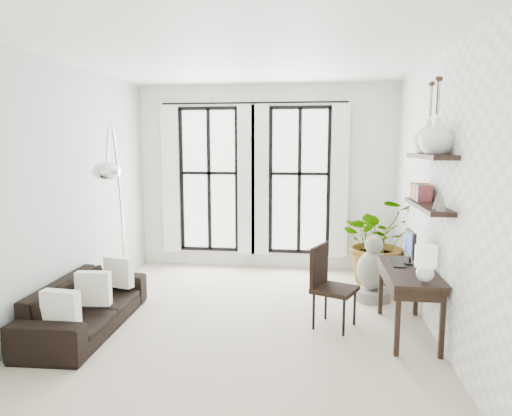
% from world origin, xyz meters
% --- Properties ---
extents(floor, '(5.00, 5.00, 0.00)m').
position_xyz_m(floor, '(0.00, 0.00, 0.00)').
color(floor, '#B4A68F').
rests_on(floor, ground).
extents(ceiling, '(5.00, 5.00, 0.00)m').
position_xyz_m(ceiling, '(0.00, 0.00, 3.20)').
color(ceiling, white).
rests_on(ceiling, wall_back).
extents(wall_left, '(0.00, 5.00, 5.00)m').
position_xyz_m(wall_left, '(-2.25, 0.00, 1.60)').
color(wall_left, '#A8BBB1').
rests_on(wall_left, floor).
extents(wall_right, '(0.00, 5.00, 5.00)m').
position_xyz_m(wall_right, '(2.25, 0.00, 1.60)').
color(wall_right, white).
rests_on(wall_right, floor).
extents(wall_back, '(4.50, 0.00, 4.50)m').
position_xyz_m(wall_back, '(0.00, 2.50, 1.60)').
color(wall_back, white).
rests_on(wall_back, floor).
extents(windows, '(3.26, 0.13, 2.65)m').
position_xyz_m(windows, '(-0.20, 2.43, 1.56)').
color(windows, white).
rests_on(windows, wall_back).
extents(wall_shelves, '(0.25, 1.30, 0.60)m').
position_xyz_m(wall_shelves, '(2.11, -0.20, 1.73)').
color(wall_shelves, black).
rests_on(wall_shelves, wall_right).
extents(sofa, '(0.85, 2.03, 0.59)m').
position_xyz_m(sofa, '(-1.80, -0.57, 0.29)').
color(sofa, black).
rests_on(sofa, floor).
extents(throw_pillows, '(0.40, 1.52, 0.40)m').
position_xyz_m(throw_pillows, '(-1.70, -0.57, 0.50)').
color(throw_pillows, white).
rests_on(throw_pillows, sofa).
extents(plant, '(1.46, 1.34, 1.37)m').
position_xyz_m(plant, '(1.88, 1.73, 0.69)').
color(plant, '#2D7228').
rests_on(plant, floor).
extents(desk, '(0.55, 1.30, 1.16)m').
position_xyz_m(desk, '(1.95, -0.29, 0.72)').
color(desk, black).
rests_on(desk, floor).
extents(desk_chair, '(0.61, 0.61, 0.98)m').
position_xyz_m(desk_chair, '(1.04, -0.11, 0.56)').
color(desk_chair, black).
rests_on(desk_chair, floor).
extents(arc_lamp, '(0.75, 1.62, 2.44)m').
position_xyz_m(arc_lamp, '(-1.70, 0.11, 1.88)').
color(arc_lamp, silver).
rests_on(arc_lamp, floor).
extents(buddha, '(0.51, 0.51, 0.91)m').
position_xyz_m(buddha, '(1.70, 0.91, 0.38)').
color(buddha, gray).
rests_on(buddha, floor).
extents(vase_a, '(0.37, 0.37, 0.38)m').
position_xyz_m(vase_a, '(2.11, -0.49, 2.27)').
color(vase_a, white).
rests_on(vase_a, shelf_upper).
extents(vase_b, '(0.37, 0.37, 0.38)m').
position_xyz_m(vase_b, '(2.11, -0.09, 2.27)').
color(vase_b, white).
rests_on(vase_b, shelf_upper).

